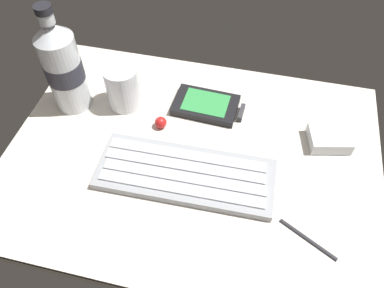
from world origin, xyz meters
The scene contains 8 objects.
ground_plane centered at (0.00, -0.23, -0.99)cm, with size 64.00×48.00×2.80cm.
keyboard centered at (-0.48, -4.64, 0.81)cm, with size 29.25×11.67×1.70cm.
handheld_device centered at (0.66, 11.49, 0.73)cm, with size 13.08×8.22×1.50cm.
juice_cup centered at (-15.24, 9.28, 3.91)cm, with size 6.40×6.40×8.50cm.
water_bottle centered at (-24.83, 7.07, 9.01)cm, with size 6.73×6.73×20.80cm.
charger_block centered at (22.83, 7.99, 1.20)cm, with size 7.00×5.60×2.40cm, color silver.
trackball_mouse centered at (-7.00, 5.00, 1.10)cm, with size 2.20×2.20×2.20cm, color red.
stylus_pen centered at (20.16, -11.35, 0.35)cm, with size 0.70×0.70×9.50cm, color #26262B.
Camera 1 is at (8.75, -37.69, 52.26)cm, focal length 35.15 mm.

